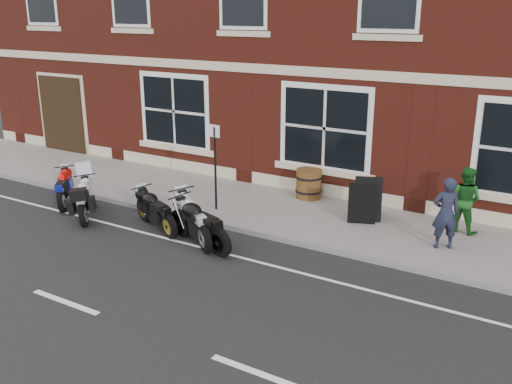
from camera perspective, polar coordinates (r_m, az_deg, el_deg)
ground at (r=12.71m, az=-8.28°, el=-5.24°), size 80.00×80.00×0.00m
sidewalk at (r=14.95m, az=-1.03°, el=-1.21°), size 30.00×3.00×0.12m
kerb at (r=13.72m, az=-4.55°, el=-3.05°), size 30.00×0.16×0.12m
moto_touring_silver at (r=14.71m, az=-16.51°, el=-0.44°), size 1.33×1.53×1.26m
moto_sport_red at (r=15.83m, az=-18.44°, el=0.53°), size 1.28×1.48×0.83m
moto_sport_black at (r=13.50m, az=-9.95°, el=-1.68°), size 1.79×0.87×0.86m
moto_sport_silver at (r=12.76m, az=-6.17°, el=-2.40°), size 1.81×1.34×0.96m
moto_naked_black at (r=12.43m, az=-5.67°, el=-2.97°), size 2.04×0.80×0.95m
pedestrian_left at (r=12.50m, az=18.43°, el=-2.01°), size 0.68×0.61×1.55m
pedestrian_right at (r=13.58m, az=20.15°, el=-0.71°), size 0.85×0.73×1.51m
a_board_sign at (r=13.55m, az=10.86°, el=-0.93°), size 0.76×0.64×1.07m
barrel_planter at (r=15.21m, az=5.30°, el=0.84°), size 0.71×0.71×0.78m
parking_sign at (r=14.06m, az=-4.10°, el=3.08°), size 0.31×0.06×2.16m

